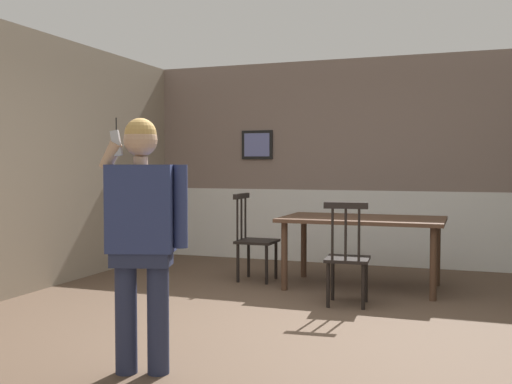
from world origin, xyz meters
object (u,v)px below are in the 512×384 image
at_px(dining_table, 362,225).
at_px(person_figure, 142,228).
at_px(chair_by_doorway, 254,239).
at_px(chair_near_window, 347,257).

bearing_deg(dining_table, person_figure, -105.21).
bearing_deg(person_figure, chair_by_doorway, -100.34).
bearing_deg(dining_table, chair_by_doorway, -179.74).
height_order(chair_near_window, chair_by_doorway, chair_by_doorway).
height_order(chair_near_window, person_figure, person_figure).
bearing_deg(chair_near_window, person_figure, -115.74).
distance_m(dining_table, chair_by_doorway, 1.27).
distance_m(chair_near_window, chair_by_doorway, 1.54).
distance_m(dining_table, chair_near_window, 0.92).
xyz_separation_m(dining_table, person_figure, (-0.86, -3.18, 0.25)).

